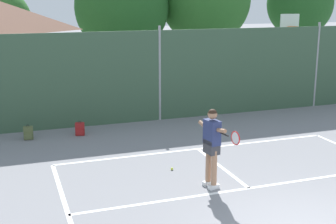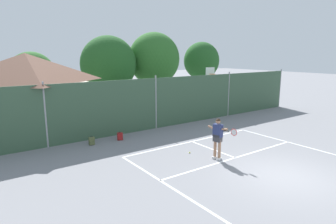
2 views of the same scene
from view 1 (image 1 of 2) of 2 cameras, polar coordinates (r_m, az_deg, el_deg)
The scene contains 8 objects.
court_markings at distance 9.65m, azimuth 15.17°, elevation -12.98°, with size 8.30×11.10×0.01m.
chainlink_fence at distance 16.40m, azimuth -1.03°, elevation 4.43°, with size 26.09×0.09×3.31m.
basketball_hoop at distance 21.02m, azimuth 14.37°, elevation 8.10°, with size 0.90×0.67×3.55m.
treeline_backdrop at distance 25.18m, azimuth -1.79°, elevation 12.70°, with size 25.17×4.47×6.61m.
tennis_player at distance 10.63m, azimuth 5.40°, elevation -3.55°, with size 0.40×1.41×1.85m.
tennis_ball at distance 11.96m, azimuth 0.48°, elevation -6.93°, with size 0.07×0.07×0.07m, color #CCE033.
backpack_olive at distance 15.03m, azimuth -16.63°, elevation -2.49°, with size 0.30×0.26×0.46m.
backpack_red at distance 15.09m, azimuth -10.67°, elevation -2.08°, with size 0.32×0.29×0.46m.
Camera 1 is at (-5.06, -6.36, 4.30)m, focal length 50.10 mm.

